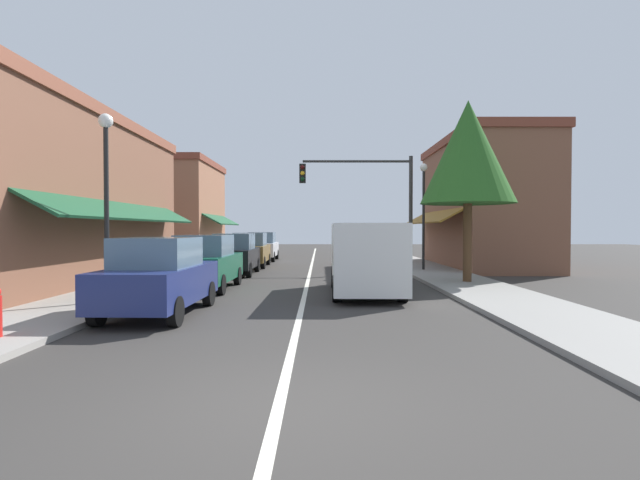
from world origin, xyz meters
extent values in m
plane|color=#33302D|center=(0.00, 18.00, 0.00)|extent=(80.00, 80.00, 0.00)
cube|color=gray|center=(-5.50, 18.00, 0.06)|extent=(2.60, 56.00, 0.12)
cube|color=gray|center=(5.50, 18.00, 0.06)|extent=(2.60, 56.00, 0.12)
cube|color=silver|center=(0.00, 18.00, 0.00)|extent=(0.14, 52.00, 0.01)
cube|color=brown|center=(-9.01, 12.00, 2.85)|extent=(4.42, 14.00, 5.70)
cube|color=brown|center=(-9.01, 12.00, 5.90)|extent=(4.62, 14.20, 0.40)
cube|color=slate|center=(-6.86, 12.00, 1.40)|extent=(0.08, 10.64, 1.80)
cube|color=#194C2D|center=(-6.25, 12.00, 2.60)|extent=(1.27, 11.76, 0.73)
cube|color=slate|center=(-6.86, 8.92, 4.10)|extent=(0.08, 1.10, 1.30)
cube|color=slate|center=(-6.86, 15.08, 4.10)|extent=(0.08, 1.10, 1.30)
cube|color=brown|center=(8.84, 20.00, 3.09)|extent=(4.07, 10.00, 6.18)
cube|color=brown|center=(8.84, 20.00, 6.38)|extent=(4.27, 10.20, 0.40)
cube|color=slate|center=(6.86, 20.00, 1.40)|extent=(0.08, 7.60, 1.80)
cube|color=olive|center=(6.25, 20.00, 2.60)|extent=(1.27, 8.40, 0.73)
cube|color=slate|center=(6.86, 17.80, 4.45)|extent=(0.08, 1.10, 1.30)
cube|color=slate|center=(6.86, 22.20, 4.45)|extent=(0.08, 1.10, 1.30)
cube|color=#8E5B42|center=(-9.72, 28.00, 3.07)|extent=(5.84, 8.00, 6.15)
cube|color=brown|center=(-9.72, 28.00, 6.35)|extent=(6.04, 8.20, 0.40)
cube|color=slate|center=(-6.86, 28.00, 1.40)|extent=(0.08, 6.08, 1.80)
cube|color=#194C2D|center=(-6.25, 28.00, 2.60)|extent=(1.27, 6.72, 0.73)
cube|color=slate|center=(-6.86, 26.24, 4.43)|extent=(0.08, 1.10, 1.30)
cube|color=slate|center=(-6.86, 29.76, 4.43)|extent=(0.08, 1.10, 1.30)
cube|color=navy|center=(-3.21, 5.87, 0.71)|extent=(1.81, 4.14, 0.80)
cube|color=slate|center=(-3.21, 5.77, 1.44)|extent=(1.56, 2.03, 0.66)
cylinder|color=black|center=(-3.97, 7.24, 0.31)|extent=(0.21, 0.62, 0.62)
cylinder|color=black|center=(-2.39, 7.20, 0.31)|extent=(0.21, 0.62, 0.62)
cylinder|color=black|center=(-4.03, 4.53, 0.31)|extent=(0.21, 0.62, 0.62)
cylinder|color=black|center=(-2.44, 4.50, 0.31)|extent=(0.21, 0.62, 0.62)
cube|color=#0F4C33|center=(-3.26, 10.57, 0.71)|extent=(1.77, 4.12, 0.80)
cube|color=slate|center=(-3.26, 10.47, 1.44)|extent=(1.54, 2.02, 0.66)
cylinder|color=black|center=(-4.03, 11.93, 0.31)|extent=(0.21, 0.62, 0.62)
cylinder|color=black|center=(-2.45, 11.91, 0.31)|extent=(0.21, 0.62, 0.62)
cylinder|color=black|center=(-4.07, 9.22, 0.31)|extent=(0.21, 0.62, 0.62)
cylinder|color=black|center=(-2.48, 9.20, 0.31)|extent=(0.21, 0.62, 0.62)
cube|color=black|center=(-3.22, 15.78, 0.71)|extent=(1.75, 4.11, 0.80)
cube|color=slate|center=(-3.21, 15.68, 1.44)|extent=(1.53, 2.01, 0.66)
cylinder|color=black|center=(-4.02, 17.13, 0.31)|extent=(0.20, 0.62, 0.62)
cylinder|color=black|center=(-2.43, 17.14, 0.31)|extent=(0.20, 0.62, 0.62)
cylinder|color=black|center=(-4.00, 14.42, 0.31)|extent=(0.20, 0.62, 0.62)
cylinder|color=black|center=(-2.42, 14.43, 0.31)|extent=(0.20, 0.62, 0.62)
cube|color=brown|center=(-3.16, 20.08, 0.71)|extent=(1.77, 4.12, 0.80)
cube|color=slate|center=(-3.15, 19.98, 1.44)|extent=(1.54, 2.02, 0.66)
cylinder|color=black|center=(-3.96, 21.42, 0.31)|extent=(0.21, 0.62, 0.62)
cylinder|color=black|center=(-2.38, 21.44, 0.31)|extent=(0.21, 0.62, 0.62)
cylinder|color=black|center=(-3.93, 18.72, 0.31)|extent=(0.21, 0.62, 0.62)
cylinder|color=black|center=(-2.35, 18.74, 0.31)|extent=(0.21, 0.62, 0.62)
cube|color=silver|center=(-3.14, 25.09, 0.71)|extent=(1.74, 4.11, 0.80)
cube|color=slate|center=(-3.13, 24.99, 1.44)|extent=(1.53, 2.01, 0.66)
cylinder|color=black|center=(-3.93, 26.44, 0.31)|extent=(0.20, 0.62, 0.62)
cylinder|color=black|center=(-2.35, 26.44, 0.31)|extent=(0.20, 0.62, 0.62)
cylinder|color=black|center=(-3.92, 23.73, 0.31)|extent=(0.20, 0.62, 0.62)
cylinder|color=black|center=(-2.34, 23.74, 0.31)|extent=(0.20, 0.62, 0.62)
cube|color=silver|center=(1.81, 9.39, 1.17)|extent=(2.03, 5.03, 1.90)
cube|color=slate|center=(1.84, 11.79, 1.59)|extent=(1.73, 0.30, 0.84)
cube|color=black|center=(1.85, 11.97, 0.48)|extent=(1.86, 0.22, 0.24)
cylinder|color=black|center=(0.95, 10.95, 0.36)|extent=(0.25, 0.72, 0.72)
cylinder|color=black|center=(2.71, 10.93, 0.36)|extent=(0.25, 0.72, 0.72)
cylinder|color=black|center=(0.91, 7.85, 0.36)|extent=(0.25, 0.72, 0.72)
cylinder|color=black|center=(2.67, 7.83, 0.36)|extent=(0.25, 0.72, 0.72)
cylinder|color=#333333|center=(4.80, 18.12, 2.72)|extent=(0.18, 0.18, 5.45)
cylinder|color=#333333|center=(2.22, 18.12, 5.20)|extent=(5.17, 0.12, 0.12)
cube|color=black|center=(-0.37, 17.94, 4.60)|extent=(0.30, 0.24, 0.90)
sphere|color=#420F0F|center=(-0.37, 17.81, 4.88)|extent=(0.20, 0.20, 0.20)
sphere|color=yellow|center=(-0.37, 17.81, 4.60)|extent=(0.20, 0.20, 0.20)
sphere|color=#0C3316|center=(-0.37, 17.81, 4.32)|extent=(0.20, 0.20, 0.20)
cylinder|color=black|center=(-4.93, 7.08, 2.25)|extent=(0.12, 0.12, 4.50)
sphere|color=white|center=(-4.93, 7.08, 4.68)|extent=(0.36, 0.36, 0.36)
cylinder|color=black|center=(5.17, 16.99, 2.29)|extent=(0.12, 0.12, 4.58)
sphere|color=white|center=(5.17, 16.99, 4.76)|extent=(0.36, 0.36, 0.36)
cylinder|color=#4C331E|center=(5.63, 11.88, 1.67)|extent=(0.30, 0.30, 3.34)
cone|color=#285B21|center=(5.63, 11.88, 4.66)|extent=(3.28, 3.28, 3.61)
camera|label=1|loc=(0.46, -5.23, 1.96)|focal=27.41mm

